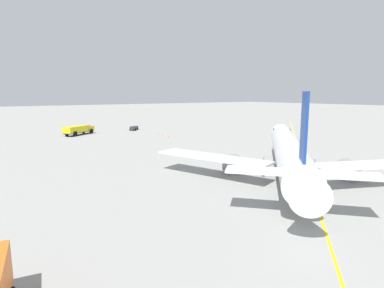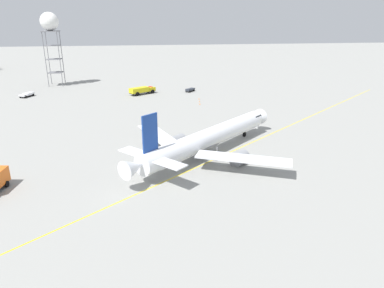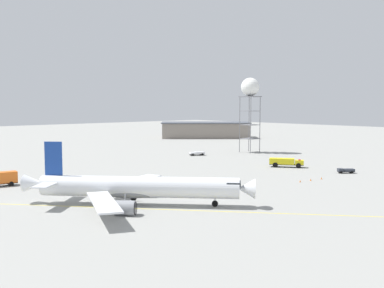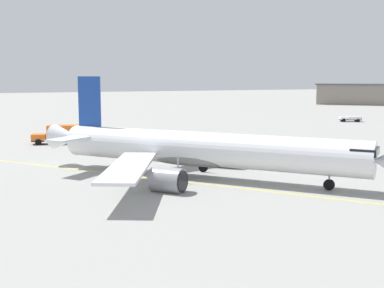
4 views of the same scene
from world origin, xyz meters
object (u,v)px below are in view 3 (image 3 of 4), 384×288
fire_tender_truck (286,162)px  radar_tower (250,89)px  baggage_truck_truck (346,170)px  airliner_main (136,188)px  safety_cone_mid (311,180)px  pushback_tug_truck (197,153)px  safety_cone_near (300,181)px  catering_truck_truck_extra (1,179)px  safety_cone_far (321,178)px

fire_tender_truck → radar_tower: size_ratio=0.35×
baggage_truck_truck → airliner_main: bearing=34.7°
safety_cone_mid → pushback_tug_truck: bearing=-16.4°
pushback_tug_truck → safety_cone_mid: (-56.39, 16.62, -0.53)m
airliner_main → safety_cone_near: size_ratio=60.74×
pushback_tug_truck → catering_truck_truck_extra: 73.97m
fire_tender_truck → safety_cone_mid: (-17.80, 14.78, -1.25)m
baggage_truck_truck → safety_cone_far: bearing=44.6°
baggage_truck_truck → safety_cone_far: 13.17m
airliner_main → safety_cone_near: bearing=39.8°
airliner_main → pushback_tug_truck: airliner_main is taller
airliner_main → baggage_truck_truck: size_ratio=7.85×
fire_tender_truck → radar_tower: (32.90, -23.02, 21.55)m
catering_truck_truck_extra → radar_tower: (8.75, -93.73, 21.43)m
airliner_main → safety_cone_mid: 45.84m
radar_tower → safety_cone_near: size_ratio=49.72×
safety_cone_mid → catering_truck_truck_extra: bearing=53.1°
pushback_tug_truck → safety_cone_near: (-55.90, 20.19, -0.53)m
safety_cone_mid → safety_cone_near: bearing=82.3°
baggage_truck_truck → catering_truck_truck_extra: 83.83m
airliner_main → fire_tender_truck: airliner_main is taller
airliner_main → catering_truck_truck_extra: 37.03m
airliner_main → radar_tower: (44.19, -83.09, 19.99)m
airliner_main → safety_cone_mid: bearing=39.8°
safety_cone_far → safety_cone_near: bearing=82.3°
fire_tender_truck → safety_cone_mid: 23.17m
pushback_tug_truck → safety_cone_far: (-56.90, 12.82, -0.53)m
pushback_tug_truck → baggage_truck_truck: pushback_tug_truck is taller
radar_tower → safety_cone_near: 68.95m
airliner_main → fire_tender_truck: bearing=58.7°
pushback_tug_truck → safety_cone_near: 59.44m
catering_truck_truck_extra → airliner_main: bearing=116.7°
pushback_tug_truck → airliner_main: bearing=64.0°
fire_tender_truck → safety_cone_mid: bearing=-73.3°
catering_truck_truck_extra → safety_cone_near: bearing=151.6°
radar_tower → baggage_truck_truck: bearing=157.4°
airliner_main → radar_tower: bearing=76.0°
radar_tower → safety_cone_near: bearing=140.5°
airliner_main → pushback_tug_truck: bearing=86.9°
baggage_truck_truck → catering_truck_truck_extra: catering_truck_truck_extra is taller
safety_cone_far → pushback_tug_truck: bearing=-12.7°
airliner_main → baggage_truck_truck: airliner_main is taller
safety_cone_mid → safety_cone_far: 3.84m
pushback_tug_truck → catering_truck_truck_extra: size_ratio=0.70×
radar_tower → safety_cone_mid: bearing=143.3°
pushback_tug_truck → radar_tower: (-5.68, -21.18, 22.28)m
pushback_tug_truck → safety_cone_near: size_ratio=10.23×
pushback_tug_truck → safety_cone_mid: size_ratio=10.23×
pushback_tug_truck → baggage_truck_truck: size_ratio=1.32×
baggage_truck_truck → safety_cone_mid: size_ratio=7.74×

